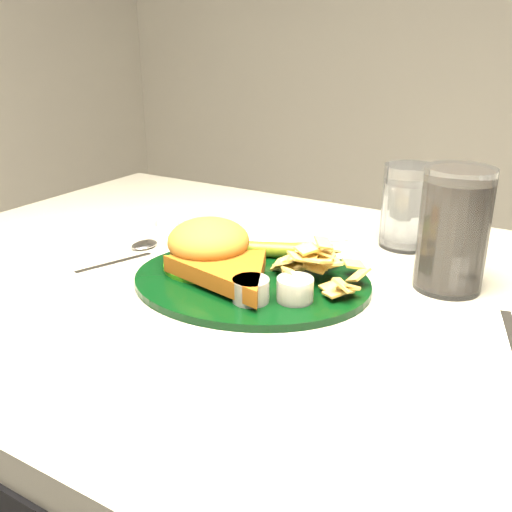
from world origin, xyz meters
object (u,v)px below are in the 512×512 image
at_px(dinner_plate, 251,259).
at_px(cola_glass, 453,230).
at_px(table, 272,500).
at_px(water_glass, 408,207).

height_order(dinner_plate, cola_glass, cola_glass).
distance_m(table, water_glass, 0.51).
xyz_separation_m(dinner_plate, cola_glass, (0.23, 0.12, 0.04)).
distance_m(table, cola_glass, 0.51).
bearing_deg(water_glass, dinner_plate, -117.44).
xyz_separation_m(water_glass, cola_glass, (0.10, -0.13, 0.02)).
relative_size(table, dinner_plate, 3.77).
xyz_separation_m(table, dinner_plate, (-0.03, -0.02, 0.41)).
bearing_deg(table, dinner_plate, -145.31).
relative_size(dinner_plate, water_glass, 2.47).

